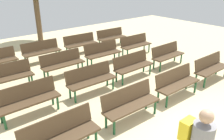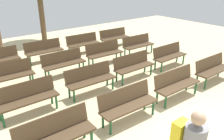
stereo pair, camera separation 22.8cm
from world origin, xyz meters
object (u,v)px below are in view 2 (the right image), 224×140
bench_r1_c0 (27,97)px  bench_r1_c1 (90,78)px  bench_r3_c2 (83,42)px  bench_r0_c3 (212,68)px  bench_r0_c1 (128,102)px  bench_r0_c0 (56,133)px  bench_r0_c2 (176,83)px  bench_r2_c2 (104,52)px  bench_r1_c2 (133,65)px  bench_r2_c1 (63,62)px  bench_r1_c3 (169,54)px  bench_r3_c1 (44,49)px  bench_r2_c0 (8,74)px  bench_r3_c3 (114,36)px  bench_r2_c3 (138,44)px

bench_r1_c0 → bench_r1_c1: size_ratio=0.99×
bench_r3_c2 → bench_r0_c3: bearing=-69.1°
bench_r0_c1 → bench_r0_c0: bearing=-178.1°
bench_r3_c2 → bench_r0_c1: bearing=-107.7°
bench_r0_c2 → bench_r2_c2: size_ratio=1.00×
bench_r0_c3 → bench_r2_c2: (-1.91, 3.73, 0.00)m
bench_r1_c1 → bench_r1_c2: size_ratio=1.01×
bench_r0_c3 → bench_r1_c2: size_ratio=1.00×
bench_r1_c2 → bench_r2_c2: (0.04, 1.83, 0.00)m
bench_r0_c0 → bench_r1_c2: bearing=26.0°
bench_r2_c1 → bench_r0_c1: bearing=-90.4°
bench_r1_c0 → bench_r1_c3: bearing=-0.8°
bench_r1_c0 → bench_r1_c1: same height
bench_r3_c1 → bench_r1_c2: bearing=-62.9°
bench_r0_c3 → bench_r2_c0: size_ratio=1.00×
bench_r3_c1 → bench_r3_c2: 1.92m
bench_r2_c2 → bench_r1_c3: bearing=-42.9°
bench_r3_c2 → bench_r2_c2: bearing=-89.3°
bench_r0_c1 → bench_r3_c1: bearing=91.4°
bench_r2_c2 → bench_r3_c2: size_ratio=1.00×
bench_r1_c1 → bench_r3_c2: size_ratio=1.00×
bench_r2_c0 → bench_r1_c0: bearing=-88.5°
bench_r0_c2 → bench_r2_c2: (0.02, 3.68, 0.00)m
bench_r1_c0 → bench_r3_c3: size_ratio=0.99×
bench_r2_c3 → bench_r3_c1: bearing=155.0°
bench_r2_c1 → bench_r3_c3: size_ratio=0.99×
bench_r0_c3 → bench_r2_c1: bearing=136.3°
bench_r0_c0 → bench_r1_c1: 2.70m
bench_r3_c1 → bench_r3_c2: bearing=-1.6°
bench_r1_c0 → bench_r3_c2: bearing=42.8°
bench_r0_c1 → bench_r1_c0: same height
bench_r0_c3 → bench_r1_c1: same height
bench_r1_c0 → bench_r2_c0: bearing=90.1°
bench_r0_c2 → bench_r2_c3: bearing=63.5°
bench_r0_c3 → bench_r3_c1: size_ratio=1.00×
bench_r0_c2 → bench_r1_c0: bearing=155.0°
bench_r0_c1 → bench_r2_c0: 4.15m
bench_r0_c0 → bench_r1_c0: 1.85m
bench_r0_c2 → bench_r3_c2: (0.07, 5.46, 0.00)m
bench_r0_c0 → bench_r0_c3: same height
bench_r2_c0 → bench_r2_c3: size_ratio=1.00×
bench_r0_c3 → bench_r2_c1: same height
bench_r1_c1 → bench_r0_c1: bearing=-89.4°
bench_r2_c0 → bench_r2_c2: (3.82, -0.05, 0.00)m
bench_r1_c0 → bench_r2_c3: size_ratio=1.00×
bench_r2_c3 → bench_r3_c3: size_ratio=1.00×
bench_r1_c3 → bench_r2_c2: size_ratio=0.99×
bench_r2_c3 → bench_r2_c2: bearing=-179.4°
bench_r2_c3 → bench_r2_c0: bearing=-179.5°
bench_r0_c2 → bench_r1_c2: bearing=92.0°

